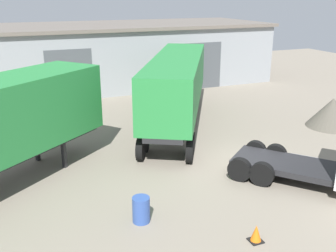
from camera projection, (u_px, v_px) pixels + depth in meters
ground_plane at (244, 165)px, 17.24m from camera, size 60.00×60.00×0.00m
warehouse_building at (123, 54)px, 32.69m from camera, size 23.86×9.61×4.86m
container_trailer_blue at (177, 82)px, 21.69m from camera, size 8.11×11.68×3.91m
gravel_pile at (332, 112)px, 22.05m from camera, size 2.73×2.73×1.65m
oil_drum at (141, 210)px, 12.84m from camera, size 0.58×0.58×0.88m
traffic_cone at (256, 234)px, 11.86m from camera, size 0.40×0.40×0.55m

